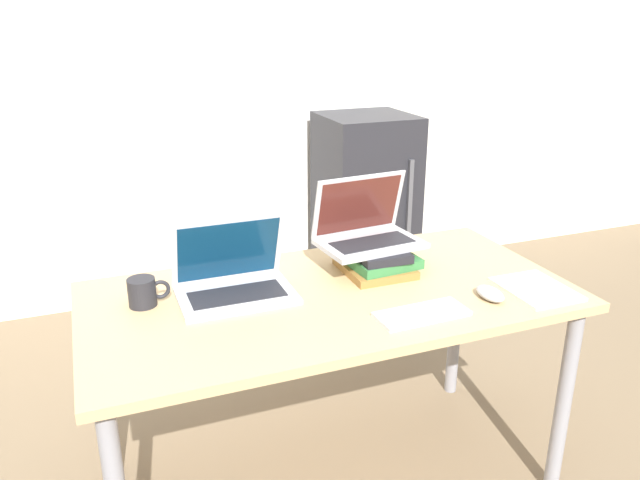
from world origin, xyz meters
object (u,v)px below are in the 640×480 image
Objects in this scene: laptop_on_books at (366,230)px; mouse at (490,293)px; book_stack at (377,260)px; wireless_keyboard at (422,314)px; notepad at (536,289)px; mug at (143,292)px; laptop_left at (233,280)px; mini_fridge at (365,206)px.

laptop_on_books is 0.46m from mouse.
book_stack is 0.35m from wireless_keyboard.
mouse is 0.17m from notepad.
laptop_on_books reaches higher than book_stack.
laptop_left is at bearing -4.55° from mug.
mug is at bearing 153.92° from wireless_keyboard.
mouse is at bearing -18.75° from mug.
book_stack is at bearing -67.50° from laptop_on_books.
notepad is 1.95× the size of mug.
book_stack is at bearing 140.90° from notepad.
laptop_on_books is at bearing 123.86° from mouse.
laptop_on_books is 2.83× the size of mug.
book_stack is 0.76m from mug.
book_stack reaches higher than wireless_keyboard.
book_stack reaches higher than notepad.
mouse is 1.68m from mini_fridge.
laptop_on_books reaches higher than mug.
mini_fridge is at bearing 66.26° from book_stack.
wireless_keyboard is 0.27× the size of mini_fridge.
mouse is (0.25, 0.03, 0.01)m from wireless_keyboard.
mini_fridge is (0.58, 1.31, -0.25)m from book_stack.
book_stack is at bearing -113.74° from mini_fridge.
laptop_on_books is at bearing 89.21° from wireless_keyboard.
mug is at bearing 163.70° from notepad.
laptop_left reaches higher than notepad.
mug is (-0.74, 0.36, 0.04)m from wireless_keyboard.
book_stack is 0.39m from mouse.
book_stack is at bearing 125.35° from mouse.
laptop_left reaches higher than mug.
laptop_left is 0.79m from mouse.
mug is at bearing 178.78° from book_stack.
laptop_on_books is at bearing 6.36° from laptop_left.
mouse is at bearing 178.83° from notepad.
wireless_keyboard reaches higher than notepad.
laptop_left is 1.46× the size of book_stack.
laptop_left is 1.71m from mini_fridge.
mini_fridge is at bearing 70.04° from wireless_keyboard.
mouse is at bearing -102.07° from mini_fridge.
mouse is (0.23, -0.32, -0.02)m from book_stack.
laptop_left is at bearing 144.10° from wireless_keyboard.
wireless_keyboard is 0.25m from mouse.
laptop_on_books is at bearing 112.50° from book_stack.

